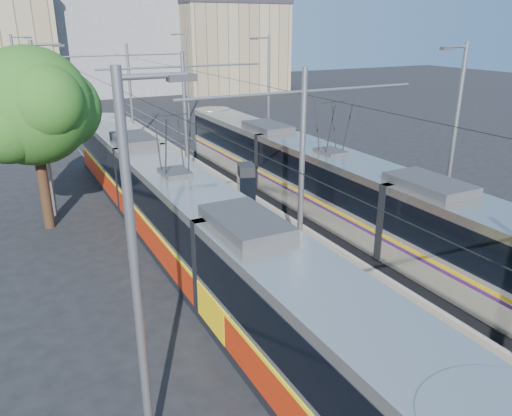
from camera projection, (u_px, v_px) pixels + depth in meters
ground at (471, 395)px, 12.31m from camera, size 160.00×160.00×0.00m
platform at (208, 195)px, 26.40m from camera, size 4.00×50.00×0.30m
tactile_strip_left at (182, 196)px, 25.71m from camera, size 0.70×50.00×0.01m
tactile_strip_right at (233, 188)px, 26.97m from camera, size 0.70×50.00×0.01m
rails at (208, 197)px, 26.44m from camera, size 8.71×70.00×0.03m
tram_left at (177, 212)px, 19.54m from camera, size 2.43×30.27×5.50m
tram_right at (329, 183)px, 22.58m from camera, size 2.43×29.01×5.50m
catenary at (229, 121)px, 22.52m from camera, size 9.20×70.00×7.00m
street_lamps at (179, 108)px, 28.33m from camera, size 15.18×38.22×8.00m
shelter at (246, 191)px, 22.28m from camera, size 1.05×1.32×2.54m
tree at (40, 107)px, 21.03m from camera, size 5.42×5.01×7.88m
building_centre at (111, 29)px, 65.35m from camera, size 18.36×14.28×16.17m
building_right at (228, 47)px, 67.23m from camera, size 14.28×10.20×11.61m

